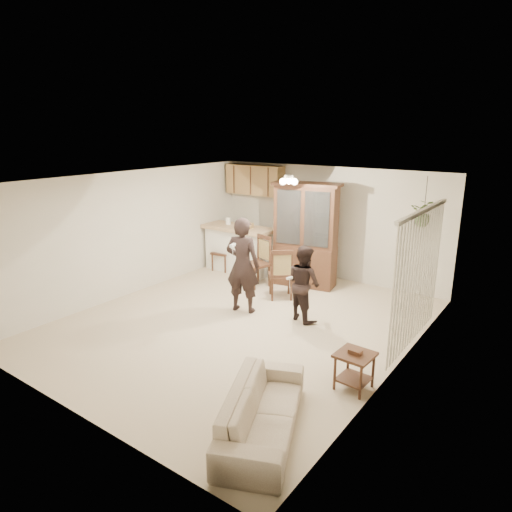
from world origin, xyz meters
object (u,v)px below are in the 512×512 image
Objects in this scene: sofa at (263,403)px; side_table at (354,370)px; adult at (243,265)px; chair_hutch_right at (281,284)px; child at (304,283)px; chair_bar at (223,259)px; china_hutch at (306,236)px; chair_hutch_left at (256,272)px.

side_table is at bearing -41.68° from sofa.
chair_hutch_right is at bearing -115.03° from adult.
chair_hutch_right is at bearing -16.75° from child.
side_table is 0.57× the size of chair_bar.
chair_hutch_right is (-2.58, 2.25, 0.03)m from side_table.
china_hutch is 2.14× the size of chair_hutch_right.
child is 3.38m from chair_bar.
side_table is at bearing -40.83° from chair_bar.
adult is 1.18m from chair_hutch_right.
china_hutch reaches higher than child.
child is 1.30× the size of chair_hutch_right.
child is at bearing 103.72° from chair_hutch_right.
adult reaches higher than child.
child is 1.39× the size of chair_bar.
china_hutch is at bearing -40.80° from child.
adult is at bearing 155.65° from side_table.
chair_hutch_left is (1.32, -0.45, 0.03)m from chair_bar.
chair_hutch_right is at bearing -2.98° from chair_hutch_left.
sofa is 5.14m from china_hutch.
chair_bar is at bearing 177.78° from chair_hutch_left.
chair_hutch_right is (-0.91, 0.68, -0.38)m from child.
adult is at bearing 39.22° from chair_hutch_right.
chair_hutch_right is at bearing 138.90° from side_table.
chair_bar is (-2.13, -0.22, -0.82)m from china_hutch.
chair_hutch_left reaches higher than side_table.
chair_bar reaches higher than side_table.
adult is 0.81× the size of china_hutch.
chair_hutch_right is (0.81, -0.29, -0.02)m from chair_hutch_left.
sofa is 3.58m from adult.
china_hutch is at bearing -129.30° from chair_hutch_right.
child is 2.01m from chair_hutch_left.
chair_hutch_right is at bearing -27.59° from chair_bar.
sofa is at bearing 117.19° from adult.
side_table is at bearing -62.07° from china_hutch.
china_hutch reaches higher than chair_hutch_right.
chair_hutch_right is (0.20, 0.99, -0.61)m from adult.
adult is 3.12m from side_table.
adult is at bearing 17.31° from sofa.
sofa is 1.81× the size of chair_hutch_right.
child is at bearing -71.88° from china_hutch.
adult is at bearing -50.34° from chair_bar.
adult is 3.23× the size of side_table.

